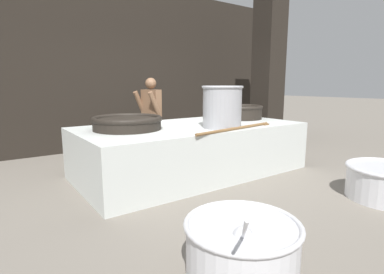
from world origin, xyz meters
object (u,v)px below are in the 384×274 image
(giant_wok_near, at_px, (127,122))
(stock_pot, at_px, (222,106))
(cook, at_px, (151,114))
(prep_bowl_vegetables, at_px, (242,246))
(giant_wok_far, at_px, (240,111))

(giant_wok_near, relative_size, stock_pot, 1.62)
(cook, xyz_separation_m, prep_bowl_vegetables, (-1.23, -3.72, -0.59))
(giant_wok_far, xyz_separation_m, cook, (-1.21, 1.18, -0.08))
(giant_wok_near, height_order, giant_wok_far, giant_wok_far)
(giant_wok_far, bearing_deg, giant_wok_near, -178.48)
(stock_pot, bearing_deg, giant_wok_far, 33.54)
(giant_wok_far, height_order, prep_bowl_vegetables, giant_wok_far)
(giant_wok_near, xyz_separation_m, giant_wok_far, (2.24, 0.06, 0.03))
(stock_pot, relative_size, prep_bowl_vegetables, 0.65)
(giant_wok_far, xyz_separation_m, stock_pot, (-1.05, -0.69, 0.18))
(giant_wok_near, relative_size, cook, 0.65)
(giant_wok_far, distance_m, cook, 1.70)
(stock_pot, height_order, cook, cook)
(giant_wok_near, distance_m, giant_wok_far, 2.24)
(prep_bowl_vegetables, bearing_deg, stock_pot, 52.87)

